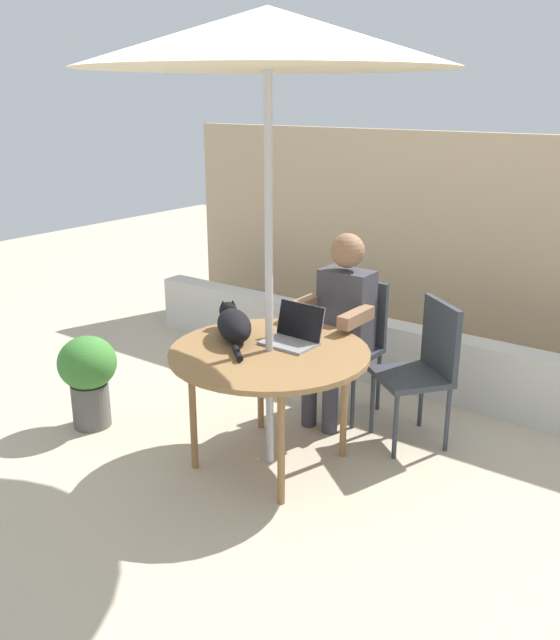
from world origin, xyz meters
The scene contains 11 objects.
ground_plane centered at (0.00, 0.00, 0.00)m, with size 14.00×14.00×0.00m, color #BCAD93.
fence_back centered at (0.00, 2.24, 0.90)m, with size 4.92×0.08×1.79m, color tan.
planter_wall_low centered at (0.00, 1.44, 0.24)m, with size 4.43×0.20×0.47m, color beige.
patio_table centered at (0.00, 0.00, 0.65)m, with size 1.13×1.13×0.70m.
patio_umbrella centered at (0.00, 0.00, 2.32)m, with size 1.91×1.91×2.46m.
chair_occupied centered at (0.00, 0.91, 0.53)m, with size 0.40×0.40×0.89m.
chair_empty centered at (0.59, 0.77, 0.53)m, with size 0.56×0.56×0.89m.
person_seated centered at (0.00, 0.75, 0.69)m, with size 0.48×0.48×1.23m.
laptop centered at (0.04, 0.19, 0.77)m, with size 0.30×0.26×0.21m.
cat centered at (-0.29, 0.03, 0.79)m, with size 0.50×0.48×0.17m.
potted_plant_near_fence centered at (-1.21, -0.32, 0.36)m, with size 0.37×0.37×0.61m.
Camera 1 is at (2.16, -2.83, 2.07)m, focal length 38.34 mm.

